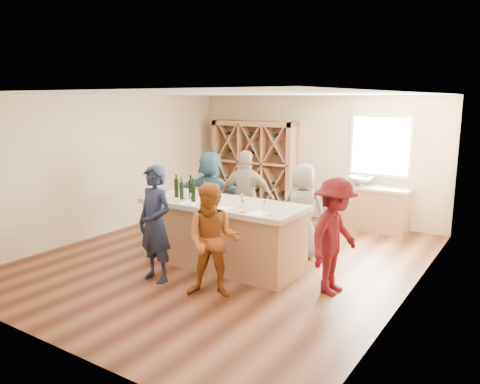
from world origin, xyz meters
The scene contains 34 objects.
floor centered at (0.00, 0.00, -0.05)m, with size 6.00×7.00×0.10m, color brown.
ceiling centered at (0.00, 0.00, 2.85)m, with size 6.00×7.00×0.10m, color white.
wall_back centered at (0.00, 3.55, 1.40)m, with size 6.00×0.10×2.80m, color #C8B391.
wall_front centered at (0.00, -3.55, 1.40)m, with size 6.00×0.10×2.80m, color #C8B391.
wall_left centered at (-3.05, 0.00, 1.40)m, with size 0.10×7.00×2.80m, color #C8B391.
wall_right centered at (3.05, 0.00, 1.40)m, with size 0.10×7.00×2.80m, color #C8B391.
window_frame centered at (1.50, 3.47, 1.75)m, with size 1.30×0.06×1.30m, color white.
window_pane centered at (1.50, 3.44, 1.75)m, with size 1.18×0.01×1.18m, color white.
wine_rack centered at (-1.50, 3.27, 1.10)m, with size 2.20×0.45×2.20m, color #9F704C.
back_counter_base centered at (1.40, 3.20, 0.43)m, with size 1.60×0.58×0.86m, color #9F704C.
back_counter_top centered at (1.40, 3.20, 0.89)m, with size 1.70×0.62×0.06m, color #B9AA97.
sink centered at (1.20, 3.20, 1.01)m, with size 0.54×0.54×0.19m, color silver.
faucet centered at (1.20, 3.38, 1.07)m, with size 0.02×0.02×0.30m, color silver.
tasting_counter_base centered at (0.12, -0.34, 0.50)m, with size 2.60×1.00×1.00m, color #9F704C.
tasting_counter_top centered at (0.12, -0.34, 1.04)m, with size 2.72×1.12×0.08m, color #B9AA97.
wine_bottle_a centered at (-0.76, -0.46, 1.24)m, with size 0.08×0.08×0.31m, color black.
wine_bottle_b centered at (-0.57, -0.55, 1.22)m, with size 0.07×0.07×0.29m, color black.
wine_bottle_c centered at (-0.49, -0.41, 1.24)m, with size 0.08×0.08×0.31m, color black.
wine_bottle_d centered at (-0.28, -0.60, 1.23)m, with size 0.08×0.08×0.31m, color black.
wine_bottle_e centered at (-0.17, -0.49, 1.22)m, with size 0.07×0.07×0.28m, color black.
wine_glass_a centered at (-0.17, -0.81, 1.17)m, with size 0.07×0.07×0.18m, color white.
wine_glass_c centered at (0.77, -0.76, 1.17)m, with size 0.07×0.07×0.18m, color white.
wine_glass_d centered at (0.57, -0.47, 1.18)m, with size 0.08×0.08×0.20m, color white.
wine_glass_e centered at (1.03, -0.58, 1.16)m, with size 0.06×0.06×0.17m, color white.
tasting_menu_a centered at (-0.29, -0.69, 1.08)m, with size 0.24×0.32×0.00m, color white.
tasting_menu_b centered at (0.42, -0.73, 1.08)m, with size 0.21×0.29×0.00m, color white.
tasting_menu_c centered at (1.00, -0.71, 1.08)m, with size 0.23×0.32×0.00m, color white.
person_near_left centered at (-0.36, -1.42, 0.88)m, with size 0.64×0.47×1.77m, color #191E38.
person_near_right centered at (0.70, -1.40, 0.80)m, with size 0.78×0.43×1.60m, color #994C19.
person_server centered at (2.07, -0.39, 0.83)m, with size 1.08×0.50×1.66m, color #590F14.
person_far_mid centered at (-0.11, 0.74, 0.90)m, with size 1.06×0.54×1.81m, color gray.
person_far_right centered at (1.00, 0.80, 0.82)m, with size 0.80×0.52×1.64m, color slate.
person_far_left centered at (-1.06, 0.91, 0.86)m, with size 1.60×0.57×1.72m, color #335972.
wine_bottle_f centered at (0.17, -0.64, 1.23)m, with size 0.07×0.07×0.30m, color black.
Camera 1 is at (4.40, -6.38, 2.72)m, focal length 35.00 mm.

